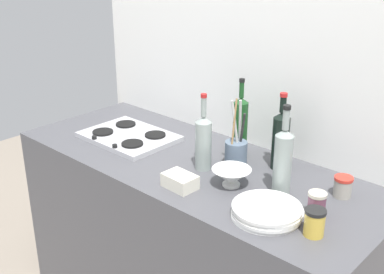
% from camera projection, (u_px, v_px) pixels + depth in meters
% --- Properties ---
extents(counter_block, '(1.80, 0.70, 0.90)m').
position_uv_depth(counter_block, '(192.00, 244.00, 2.40)').
color(counter_block, '#4C4C51').
rests_on(counter_block, ground).
extents(backsplash_panel, '(1.90, 0.06, 2.43)m').
position_uv_depth(backsplash_panel, '(245.00, 78.00, 2.37)').
color(backsplash_panel, white).
rests_on(backsplash_panel, ground).
extents(stovetop_hob, '(0.45, 0.34, 0.04)m').
position_uv_depth(stovetop_hob, '(129.00, 136.00, 2.48)').
color(stovetop_hob, '#B2B2B7').
rests_on(stovetop_hob, counter_block).
extents(plate_stack, '(0.26, 0.26, 0.05)m').
position_uv_depth(plate_stack, '(267.00, 211.00, 1.78)').
color(plate_stack, white).
rests_on(plate_stack, counter_block).
extents(wine_bottle_leftmost, '(0.07, 0.07, 0.34)m').
position_uv_depth(wine_bottle_leftmost, '(203.00, 142.00, 2.11)').
color(wine_bottle_leftmost, gray).
rests_on(wine_bottle_leftmost, counter_block).
extents(wine_bottle_mid_left, '(0.07, 0.07, 0.37)m').
position_uv_depth(wine_bottle_mid_left, '(240.00, 126.00, 2.24)').
color(wine_bottle_mid_left, '#19471E').
rests_on(wine_bottle_mid_left, counter_block).
extents(wine_bottle_mid_right, '(0.07, 0.07, 0.37)m').
position_uv_depth(wine_bottle_mid_right, '(283.00, 160.00, 1.89)').
color(wine_bottle_mid_right, gray).
rests_on(wine_bottle_mid_right, counter_block).
extents(wine_bottle_rightmost, '(0.07, 0.07, 0.35)m').
position_uv_depth(wine_bottle_rightmost, '(281.00, 139.00, 2.12)').
color(wine_bottle_rightmost, black).
rests_on(wine_bottle_rightmost, counter_block).
extents(mixing_bowl, '(0.16, 0.16, 0.08)m').
position_uv_depth(mixing_bowl, '(231.00, 176.00, 2.00)').
color(mixing_bowl, white).
rests_on(mixing_bowl, counter_block).
extents(butter_dish, '(0.14, 0.10, 0.06)m').
position_uv_depth(butter_dish, '(180.00, 181.00, 1.99)').
color(butter_dish, silver).
rests_on(butter_dish, counter_block).
extents(utensil_crock, '(0.10, 0.10, 0.31)m').
position_uv_depth(utensil_crock, '(236.00, 152.00, 2.16)').
color(utensil_crock, slate).
rests_on(utensil_crock, counter_block).
extents(condiment_jar_front, '(0.07, 0.07, 0.10)m').
position_uv_depth(condiment_jar_front, '(317.00, 205.00, 1.77)').
color(condiment_jar_front, '#66384C').
rests_on(condiment_jar_front, counter_block).
extents(condiment_jar_rear, '(0.07, 0.07, 0.10)m').
position_uv_depth(condiment_jar_rear, '(314.00, 222.00, 1.66)').
color(condiment_jar_rear, gold).
rests_on(condiment_jar_rear, counter_block).
extents(condiment_jar_spare, '(0.07, 0.07, 0.08)m').
position_uv_depth(condiment_jar_spare, '(343.00, 187.00, 1.91)').
color(condiment_jar_spare, '#9E998C').
rests_on(condiment_jar_spare, counter_block).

